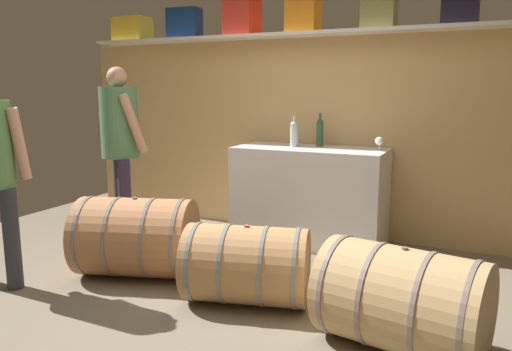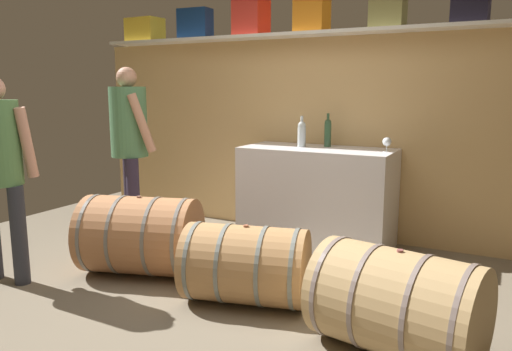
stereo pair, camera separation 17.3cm
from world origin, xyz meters
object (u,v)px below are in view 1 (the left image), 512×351
object	(u,v)px
toolcase_orange	(303,14)
wine_bottle_green	(320,132)
wine_bottle_clear	(294,133)
wine_barrel_flank	(136,237)
toolcase_yellow	(132,29)
wine_glass	(379,141)
toolcase_red	(242,18)
wine_barrel_far	(247,265)
toolcase_navy	(184,24)
visitor_tasting	(121,135)
toolcase_black	(461,6)
toolcase_olive	(379,10)
wine_barrel_near	(402,299)
work_cabinet	(309,196)

from	to	relation	value
toolcase_orange	wine_bottle_green	distance (m)	1.14
wine_bottle_clear	wine_barrel_flank	distance (m)	1.79
toolcase_yellow	wine_glass	xyz separation A→B (m)	(2.85, -0.21, -1.13)
toolcase_red	wine_barrel_far	size ratio (longest dim) A/B	0.37
toolcase_navy	wine_barrel_flank	size ratio (longest dim) A/B	0.34
wine_glass	toolcase_orange	bearing A→B (deg)	165.64
toolcase_yellow	toolcase_red	size ratio (longest dim) A/B	1.12
toolcase_orange	wine_barrel_far	xyz separation A→B (m)	(0.22, -1.73, -1.91)
toolcase_red	wine_bottle_green	world-z (taller)	toolcase_red
toolcase_navy	wine_barrel_flank	xyz separation A→B (m)	(0.55, -1.63, -1.85)
wine_bottle_clear	toolcase_yellow	bearing A→B (deg)	174.13
toolcase_navy	wine_barrel_far	xyz separation A→B (m)	(1.57, -1.73, -1.89)
toolcase_navy	wine_glass	size ratio (longest dim) A/B	2.72
toolcase_navy	toolcase_red	distance (m)	0.68
toolcase_navy	toolcase_orange	world-z (taller)	toolcase_orange
toolcase_navy	visitor_tasting	xyz separation A→B (m)	(-0.20, -0.88, -1.13)
toolcase_yellow	toolcase_black	bearing A→B (deg)	2.47
toolcase_olive	wine_glass	bearing A→B (deg)	-62.79
wine_bottle_green	visitor_tasting	size ratio (longest dim) A/B	0.19
wine_barrel_far	toolcase_orange	bearing A→B (deg)	83.85
toolcase_yellow	toolcase_olive	distance (m)	2.76
toolcase_olive	wine_bottle_green	world-z (taller)	toolcase_olive
toolcase_yellow	toolcase_orange	world-z (taller)	toolcase_orange
toolcase_red	toolcase_black	size ratio (longest dim) A/B	1.13
wine_bottle_clear	wine_barrel_near	xyz separation A→B (m)	(1.30, -1.73, -0.76)
toolcase_yellow	visitor_tasting	world-z (taller)	toolcase_yellow
wine_bottle_clear	wine_bottle_green	bearing A→B (deg)	30.76
toolcase_yellow	toolcase_orange	distance (m)	2.04
wine_bottle_green	wine_barrel_near	xyz separation A→B (m)	(1.08, -1.85, -0.77)
toolcase_red	wine_barrel_flank	bearing A→B (deg)	-90.35
wine_bottle_clear	wine_barrel_flank	bearing A→B (deg)	-119.30
wine_barrel_flank	work_cabinet	bearing A→B (deg)	38.28
wine_bottle_green	wine_barrel_near	world-z (taller)	wine_bottle_green
visitor_tasting	wine_bottle_green	bearing A→B (deg)	67.15
work_cabinet	toolcase_red	bearing A→B (deg)	164.50
wine_bottle_green	wine_barrel_near	size ratio (longest dim) A/B	0.32
toolcase_navy	toolcase_olive	bearing A→B (deg)	-3.98
toolcase_olive	wine_barrel_far	distance (m)	2.62
wine_barrel_near	toolcase_red	bearing A→B (deg)	146.43
toolcase_orange	visitor_tasting	xyz separation A→B (m)	(-1.54, -0.88, -1.15)
visitor_tasting	wine_glass	bearing A→B (deg)	58.65
toolcase_yellow	visitor_tasting	bearing A→B (deg)	-58.05
toolcase_black	work_cabinet	distance (m)	2.11
toolcase_navy	toolcase_red	world-z (taller)	toolcase_red
wine_barrel_far	wine_bottle_clear	bearing A→B (deg)	84.84
toolcase_yellow	toolcase_olive	bearing A→B (deg)	2.47
wine_bottle_clear	visitor_tasting	size ratio (longest dim) A/B	0.17
toolcase_orange	wine_bottle_green	size ratio (longest dim) A/B	1.12
work_cabinet	wine_bottle_clear	bearing A→B (deg)	172.97
toolcase_yellow	toolcase_orange	xyz separation A→B (m)	(2.04, 0.00, 0.05)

